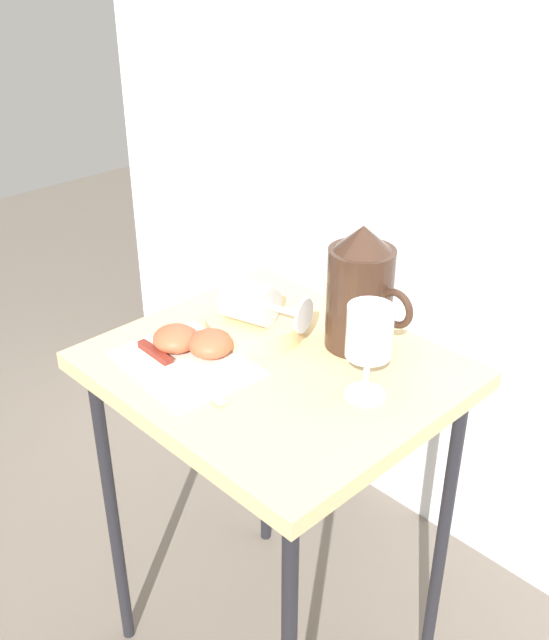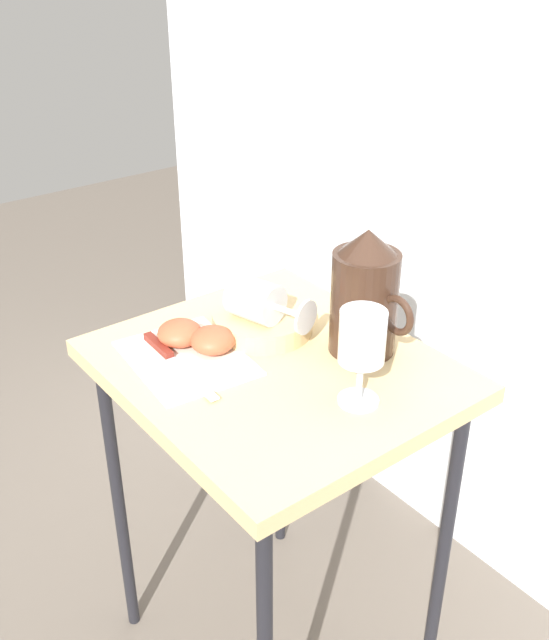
# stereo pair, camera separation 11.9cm
# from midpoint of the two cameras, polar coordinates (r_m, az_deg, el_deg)

# --- Properties ---
(curtain_drape) EXTENTS (2.40, 0.03, 2.00)m
(curtain_drape) POSITION_cam_midpoint_polar(r_m,az_deg,el_deg) (1.50, 19.76, 13.40)
(curtain_drape) COLOR white
(curtain_drape) RESTS_ON ground_plane
(table) EXTENTS (0.56, 0.49, 0.70)m
(table) POSITION_cam_midpoint_polar(r_m,az_deg,el_deg) (1.27, 2.69, -6.08)
(table) COLOR tan
(table) RESTS_ON ground_plane
(linen_napkin) EXTENTS (0.24, 0.20, 0.00)m
(linen_napkin) POSITION_cam_midpoint_polar(r_m,az_deg,el_deg) (1.24, -4.02, -3.00)
(linen_napkin) COLOR silver
(linen_napkin) RESTS_ON table
(basket_tray) EXTENTS (0.18, 0.18, 0.03)m
(basket_tray) POSITION_cam_midpoint_polar(r_m,az_deg,el_deg) (1.31, 1.66, -0.20)
(basket_tray) COLOR tan
(basket_tray) RESTS_ON table
(pitcher) EXTENTS (0.16, 0.11, 0.22)m
(pitcher) POSITION_cam_midpoint_polar(r_m,az_deg,el_deg) (1.24, 9.65, 1.26)
(pitcher) COLOR #382319
(pitcher) RESTS_ON table
(wine_glass_upright) EXTENTS (0.07, 0.07, 0.15)m
(wine_glass_upright) POSITION_cam_midpoint_polar(r_m,az_deg,el_deg) (1.09, 9.82, -1.78)
(wine_glass_upright) COLOR silver
(wine_glass_upright) RESTS_ON table
(wine_glass_tipped_near) EXTENTS (0.16, 0.10, 0.07)m
(wine_glass_tipped_near) POSITION_cam_midpoint_polar(r_m,az_deg,el_deg) (1.26, 1.39, 1.40)
(wine_glass_tipped_near) COLOR silver
(wine_glass_tipped_near) RESTS_ON basket_tray
(apple_half_left) EXTENTS (0.08, 0.08, 0.04)m
(apple_half_left) POSITION_cam_midpoint_polar(r_m,az_deg,el_deg) (1.27, -4.61, -1.06)
(apple_half_left) COLOR #C15133
(apple_half_left) RESTS_ON linen_napkin
(apple_half_right) EXTENTS (0.08, 0.08, 0.04)m
(apple_half_right) POSITION_cam_midpoint_polar(r_m,az_deg,el_deg) (1.24, -2.03, -1.62)
(apple_half_right) COLOR #C15133
(apple_half_right) RESTS_ON linen_napkin
(knife) EXTENTS (0.23, 0.03, 0.01)m
(knife) POSITION_cam_midpoint_polar(r_m,az_deg,el_deg) (1.23, -5.36, -2.83)
(knife) COLOR silver
(knife) RESTS_ON linen_napkin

